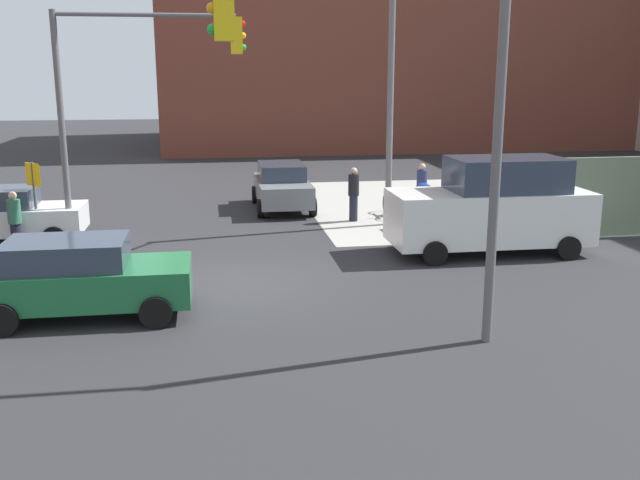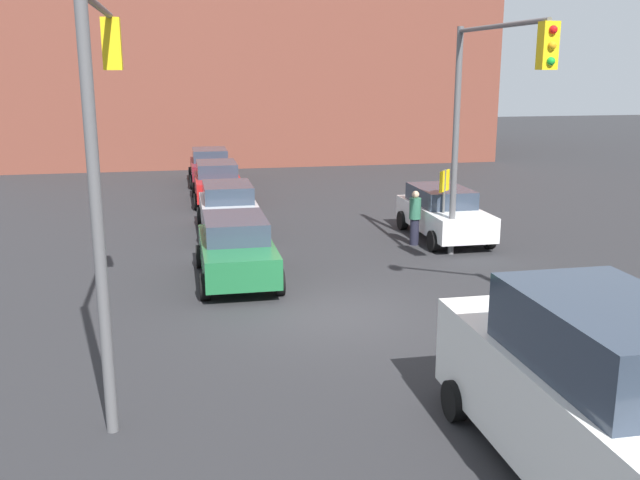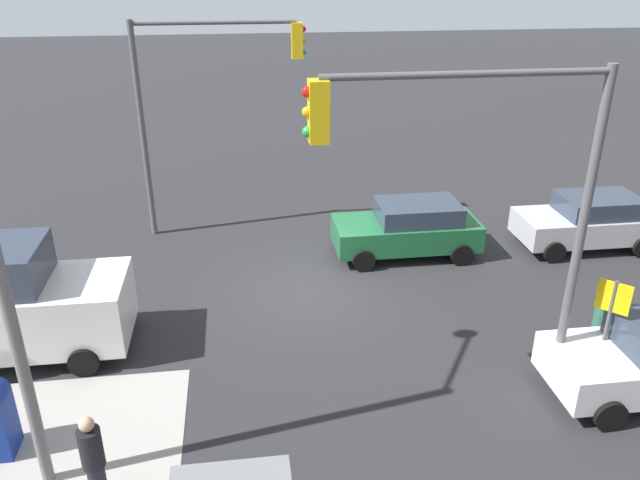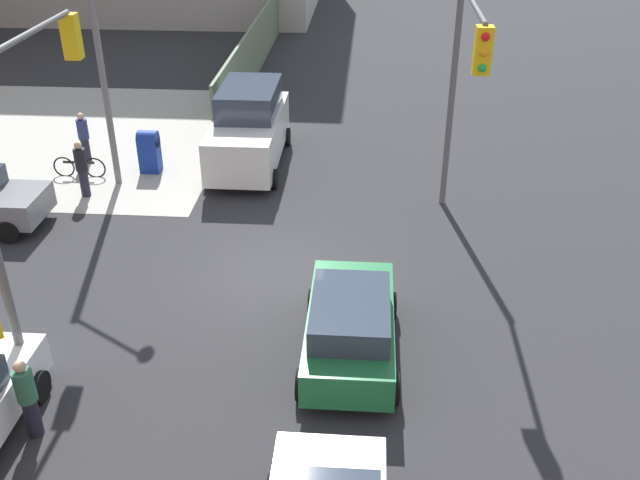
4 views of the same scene
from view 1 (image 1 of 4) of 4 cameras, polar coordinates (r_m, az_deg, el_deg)
ground_plane at (r=17.05m, az=-6.90°, el=-3.39°), size 120.00×120.00×0.00m
sidewalk_corner at (r=27.47m, az=11.51°, el=2.88°), size 12.00×12.00×0.01m
building_warehouse_north at (r=52.05m, az=6.13°, el=14.66°), size 32.00×18.00×12.22m
traffic_signal_nw_corner at (r=20.93m, az=-14.75°, el=12.21°), size 5.25×0.36×6.50m
traffic_signal_se_corner at (r=12.22m, az=5.85°, el=11.96°), size 5.02×0.36×6.50m
street_lamp_corner at (r=22.49m, az=5.39°, el=12.85°), size 1.67×2.30×8.00m
warning_sign_two_way at (r=21.72m, az=-21.89°, el=3.81°), size 0.48×0.48×2.40m
mailbox_blue at (r=22.72m, az=8.41°, el=2.78°), size 0.56×0.64×1.43m
hatchback_gray at (r=25.83m, az=-3.05°, el=4.35°), size 2.02×4.17×1.62m
sedan_white at (r=22.52m, az=-24.19°, el=1.85°), size 4.47×2.02×1.62m
hatchback_green at (r=15.17m, az=-18.57°, el=-2.81°), size 4.19×2.02×1.62m
van_white_delivery at (r=19.98m, az=13.66°, el=2.59°), size 5.40×2.32×2.62m
pedestrian_crossing at (r=21.21m, az=-23.21°, el=1.40°), size 0.36×0.36×1.70m
pedestrian_waiting at (r=23.63m, az=2.70°, el=3.75°), size 0.36×0.36×1.80m
pedestrian_walking_north at (r=25.13m, az=8.13°, el=4.17°), size 0.36×0.36×1.77m
bicycle_leaning_on_fence at (r=24.71m, az=5.56°, el=2.73°), size 0.05×1.75×0.97m
bicycle_at_crosswalk at (r=23.65m, az=-24.18°, el=1.12°), size 1.75×0.05×0.97m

